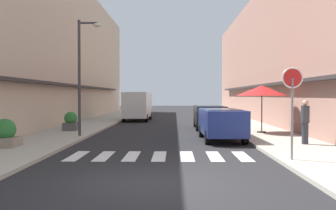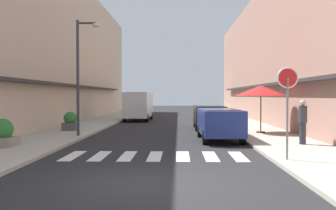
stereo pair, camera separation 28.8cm
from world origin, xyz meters
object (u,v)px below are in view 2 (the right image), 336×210
Objects in this scene: pedestrian_walking_near at (303,121)px; parked_car_mid at (209,114)px; parked_car_near at (219,121)px; planter_midblock at (70,122)px; street_lamp at (81,66)px; cafe_umbrella at (261,91)px; planter_corner at (2,134)px; round_street_sign at (288,89)px; delivery_van at (139,104)px.

parked_car_mid is at bearing 171.44° from pedestrian_walking_near.
planter_midblock is (-8.05, 3.75, -0.30)m from parked_car_near.
cafe_umbrella is (9.13, 1.78, -1.21)m from street_lamp.
parked_car_mid is at bearing 38.11° from street_lamp.
parked_car_near reaches higher than planter_corner.
pedestrian_walking_near is at bearing -82.38° from cafe_umbrella.
round_street_sign is at bearing -53.39° from pedestrian_walking_near.
cafe_umbrella is at bearing -5.83° from planter_midblock.
pedestrian_walking_near is (3.12, -8.27, 0.15)m from parked_car_mid.
pedestrian_walking_near is at bearing 65.86° from round_street_sign.
cafe_umbrella reaches higher than parked_car_mid.
planter_midblock is (-9.48, 9.67, -1.67)m from round_street_sign.
pedestrian_walking_near is (11.83, 0.98, 0.48)m from planter_corner.
parked_car_near is at bearing -7.70° from street_lamp.
round_street_sign is (6.68, -19.95, 0.89)m from delivery_van.
delivery_van is 5.04× the size of planter_corner.
delivery_van is 17.54m from planter_corner.
cafe_umbrella is (1.04, 8.60, 0.06)m from round_street_sign.
planter_corner is at bearing -114.52° from pedestrian_walking_near.
round_street_sign is at bearing -71.49° from delivery_van.
delivery_van is 2.00× the size of cafe_umbrella.
round_street_sign is at bearing -96.89° from cafe_umbrella.
delivery_van is at bearing 110.48° from parked_car_near.
parked_car_mid is 12.71m from planter_corner.
street_lamp is at bearing 139.87° from round_street_sign.
round_street_sign is 8.66m from cafe_umbrella.
pedestrian_walking_near is at bearing -27.89° from planter_midblock.
parked_car_near is 1.58× the size of round_street_sign.
cafe_umbrella reaches higher than planter_corner.
planter_corner is at bearing -101.42° from delivery_van.
parked_car_mid is 1.60× the size of cafe_umbrella.
cafe_umbrella is 12.73m from planter_corner.
planter_midblock is at bearing 154.99° from parked_car_near.
parked_car_near and parked_car_mid have the same top height.
parked_car_near is 1.65× the size of cafe_umbrella.
planter_corner is (-3.47, -17.17, -0.81)m from delivery_van.
planter_midblock is at bearing 84.48° from planter_corner.
parked_car_near is at bearing -90.00° from parked_car_mid.
delivery_van reaches higher than planter_midblock.
cafe_umbrella is 1.51× the size of pedestrian_walking_near.
cafe_umbrella is at bearing 158.37° from pedestrian_walking_near.
planter_corner is 11.88m from pedestrian_walking_near.
cafe_umbrella reaches higher than parked_car_near.
cafe_umbrella is 2.56× the size of planter_midblock.
street_lamp is at bearing 62.94° from planter_corner.
planter_midblock is (-10.52, 1.07, -1.73)m from cafe_umbrella.
parked_car_near is 7.21m from street_lamp.
delivery_van reaches higher than pedestrian_walking_near.
delivery_van is at bearing 178.07° from pedestrian_walking_near.
street_lamp is (-6.65, -5.22, 2.63)m from parked_car_mid.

